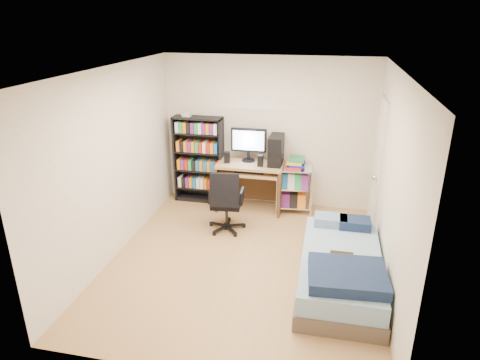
% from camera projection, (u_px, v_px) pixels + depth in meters
% --- Properties ---
extents(room, '(3.58, 4.08, 2.58)m').
position_uv_depth(room, '(244.00, 174.00, 5.28)').
color(room, '#AA7E55').
rests_on(room, ground).
extents(media_shelf, '(0.84, 0.28, 1.56)m').
position_uv_depth(media_shelf, '(199.00, 159.00, 7.35)').
color(media_shelf, black).
rests_on(media_shelf, room).
extents(computer_desk, '(1.08, 0.63, 1.36)m').
position_uv_depth(computer_desk, '(257.00, 167.00, 7.06)').
color(computer_desk, tan).
rests_on(computer_desk, room).
extents(office_chair, '(0.63, 0.63, 0.98)m').
position_uv_depth(office_chair, '(226.00, 212.00, 6.43)').
color(office_chair, black).
rests_on(office_chair, room).
extents(wire_cart, '(0.62, 0.47, 0.94)m').
position_uv_depth(wire_cart, '(295.00, 176.00, 6.99)').
color(wire_cart, white).
rests_on(wire_cart, room).
extents(bed, '(0.96, 1.93, 0.55)m').
position_uv_depth(bed, '(341.00, 269.00, 5.12)').
color(bed, brown).
rests_on(bed, room).
extents(door, '(0.12, 0.80, 2.00)m').
position_uv_depth(door, '(377.00, 167.00, 6.26)').
color(door, silver).
rests_on(door, room).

